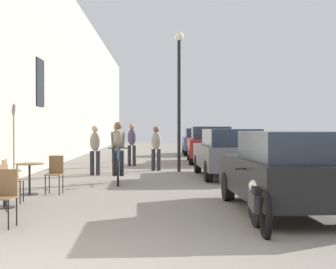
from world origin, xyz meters
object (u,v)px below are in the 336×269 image
object	(u,v)px
cafe_chair_far_toward_street	(55,172)
street_lamp	(179,83)
cafe_chair_near_toward_wall	(4,194)
cafe_chair_mid_toward_street	(10,178)
cyclist_on_bicycle	(118,154)
parked_car_fourth	(198,141)
pedestrian_furthest	(116,141)
parked_car_third	(210,144)
cafe_table_mid	(4,181)
pedestrian_near	(95,147)
pedestrian_far	(132,142)
parked_car_nearest	(285,170)
cafe_table_far	(30,172)
parked_car_second	(228,152)
parked_motorcycle	(259,201)
pedestrian_mid	(156,146)

from	to	relation	value
cafe_chair_far_toward_street	street_lamp	bearing A→B (deg)	61.16
cafe_chair_near_toward_wall	cafe_chair_mid_toward_street	xyz separation A→B (m)	(-0.64, 2.41, 0.00)
cyclist_on_bicycle	parked_car_fourth	bearing A→B (deg)	76.43
pedestrian_furthest	parked_car_third	bearing A→B (deg)	-7.71
parked_car_third	street_lamp	bearing A→B (deg)	-109.63
cafe_chair_near_toward_wall	cafe_table_mid	world-z (taller)	cafe_chair_near_toward_wall
pedestrian_near	pedestrian_far	bearing A→B (deg)	75.13
cafe_chair_far_toward_street	parked_car_nearest	distance (m)	5.39
cafe_table_far	street_lamp	bearing A→B (deg)	57.29
parked_car_third	cyclist_on_bicycle	bearing A→B (deg)	-113.35
cyclist_on_bicycle	parked_car_second	distance (m)	3.64
cyclist_on_bicycle	cafe_table_far	bearing A→B (deg)	-129.76
cafe_chair_far_toward_street	pedestrian_near	xyz separation A→B (m)	(0.36, 4.47, 0.39)
cyclist_on_bicycle	parked_car_nearest	size ratio (longest dim) A/B	0.42
pedestrian_furthest	parked_car_second	size ratio (longest dim) A/B	0.38
cafe_table_mid	pedestrian_near	size ratio (longest dim) A/B	0.45
parked_motorcycle	parked_car_third	bearing A→B (deg)	87.09
cafe_chair_mid_toward_street	pedestrian_furthest	xyz separation A→B (m)	(1.14, 11.91, 0.40)
cafe_chair_mid_toward_street	cafe_chair_far_toward_street	distance (m)	1.50
cafe_table_far	pedestrian_far	distance (m)	8.51
cafe_table_far	cyclist_on_bicycle	distance (m)	2.93
cafe_table_mid	parked_car_fourth	bearing A→B (deg)	73.92
cafe_chair_far_toward_street	parked_car_fourth	size ratio (longest dim) A/B	0.21
parked_car_fourth	pedestrian_mid	bearing A→B (deg)	-103.10
parked_car_nearest	cafe_table_far	bearing A→B (deg)	154.60
pedestrian_mid	parked_motorcycle	bearing A→B (deg)	-80.71
parked_car_fourth	parked_motorcycle	world-z (taller)	parked_car_fourth
parked_car_nearest	street_lamp	bearing A→B (deg)	100.79
cyclist_on_bicycle	street_lamp	distance (m)	4.61
cafe_chair_near_toward_wall	parked_motorcycle	bearing A→B (deg)	-1.43
cafe_chair_near_toward_wall	parked_car_third	distance (m)	14.53
cafe_chair_mid_toward_street	pedestrian_near	distance (m)	5.92
cafe_chair_far_toward_street	parked_car_third	size ratio (longest dim) A/B	0.20
parked_car_fourth	street_lamp	bearing A→B (deg)	-98.41
parked_car_second	parked_motorcycle	world-z (taller)	parked_car_second
street_lamp	parked_car_third	bearing A→B (deg)	70.37
cafe_chair_far_toward_street	parked_car_third	bearing A→B (deg)	64.95
cafe_chair_near_toward_wall	cafe_chair_far_toward_street	xyz separation A→B (m)	(-0.00, 3.77, 0.00)
pedestrian_furthest	cafe_chair_near_toward_wall	bearing A→B (deg)	-91.97
cafe_chair_mid_toward_street	parked_motorcycle	distance (m)	5.25
cafe_chair_near_toward_wall	parked_car_third	xyz separation A→B (m)	(4.67, 13.76, 0.31)
cafe_chair_mid_toward_street	pedestrian_far	world-z (taller)	pedestrian_far
cafe_chair_near_toward_wall	pedestrian_near	world-z (taller)	pedestrian_near
pedestrian_mid	parked_car_second	xyz separation A→B (m)	(2.26, -2.41, -0.12)
pedestrian_far	cafe_chair_mid_toward_street	bearing A→B (deg)	-101.74
street_lamp	parked_car_nearest	size ratio (longest dim) A/B	1.16
cyclist_on_bicycle	parked_car_nearest	distance (m)	5.86
cyclist_on_bicycle	pedestrian_furthest	world-z (taller)	cyclist_on_bicycle
cafe_chair_near_toward_wall	cafe_table_mid	size ratio (longest dim) A/B	1.24
pedestrian_mid	pedestrian_furthest	distance (m)	4.80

